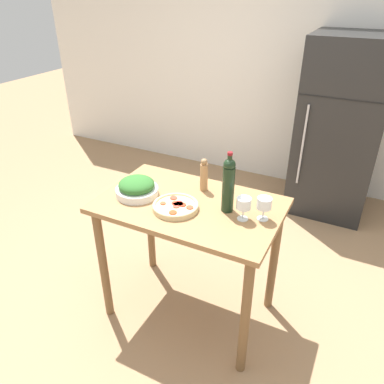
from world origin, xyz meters
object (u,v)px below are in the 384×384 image
salad_bowl (137,187)px  homemade_pizza (176,206)px  wine_bottle (228,184)px  pepper_mill (204,175)px  wine_glass_near (244,204)px  wine_glass_far (264,204)px  refrigerator (340,129)px

salad_bowl → homemade_pizza: size_ratio=0.97×
wine_bottle → pepper_mill: wine_bottle is taller
wine_glass_near → salad_bowl: (-0.69, -0.04, -0.05)m
wine_bottle → wine_glass_far: bearing=1.1°
wine_glass_far → homemade_pizza: bearing=-165.4°
wine_glass_far → homemade_pizza: wine_glass_far is taller
refrigerator → salad_bowl: (-0.96, -1.99, 0.10)m
wine_glass_near → wine_glass_far: 0.11m
wine_bottle → pepper_mill: bearing=144.5°
refrigerator → wine_glass_far: bearing=-95.0°
refrigerator → wine_glass_near: (-0.27, -1.95, 0.14)m
wine_glass_near → salad_bowl: size_ratio=0.51×
homemade_pizza → wine_bottle: bearing=24.1°
wine_bottle → wine_glass_near: wine_bottle is taller
wine_glass_far → salad_bowl: bearing=-173.5°
wine_glass_far → salad_bowl: size_ratio=0.51×
refrigerator → homemade_pizza: 2.13m
wine_glass_near → pepper_mill: size_ratio=0.63×
wine_bottle → salad_bowl: 0.59m
pepper_mill → salad_bowl: 0.43m
wine_glass_near → salad_bowl: 0.69m
wine_bottle → wine_glass_near: bearing=-22.6°
wine_glass_near → homemade_pizza: 0.41m
refrigerator → wine_glass_near: size_ratio=12.36×
wine_bottle → refrigerator: bearing=78.7°
wine_bottle → salad_bowl: size_ratio=1.39×
salad_bowl → refrigerator: bearing=64.3°
wine_bottle → wine_glass_far: wine_bottle is taller
wine_glass_far → pepper_mill: pepper_mill is taller
pepper_mill → homemade_pizza: pepper_mill is taller
salad_bowl → homemade_pizza: (0.30, -0.04, -0.03)m
refrigerator → salad_bowl: size_ratio=6.34×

